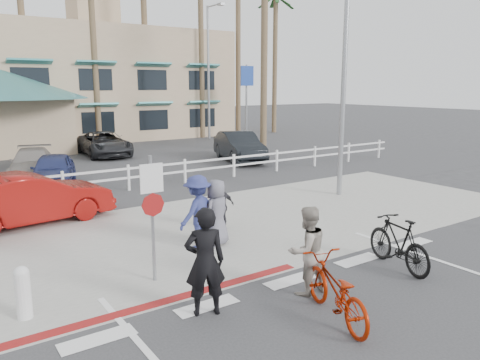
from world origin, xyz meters
TOP-DOWN VIEW (x-y plane):
  - ground at (0.00, 0.00)m, footprint 140.00×140.00m
  - bike_path at (0.00, -2.00)m, footprint 12.00×16.00m
  - sidewalk_plaza at (0.00, 4.50)m, footprint 22.00×7.00m
  - cross_street at (0.00, 8.50)m, footprint 40.00×5.00m
  - parking_lot at (0.00, 18.00)m, footprint 50.00×16.00m
  - curb_red at (-3.00, 1.20)m, footprint 7.00×0.25m
  - rail_fence at (0.50, 10.50)m, footprint 29.40×0.16m
  - building at (2.00, 31.00)m, footprint 28.00×16.00m
  - sign_post at (-2.30, 2.20)m, footprint 0.50×0.10m
  - bollard_0 at (-4.80, 2.00)m, footprint 0.26×0.26m
  - streetlight_0 at (6.50, 5.50)m, footprint 0.60×2.00m
  - streetlight_1 at (12.00, 24.00)m, footprint 0.60×2.00m
  - info_sign at (14.00, 22.00)m, footprint 1.20×0.16m
  - palm_4 at (0.00, 26.00)m, footprint 4.00×4.00m
  - palm_5 at (4.00, 25.00)m, footprint 4.00×4.00m
  - palm_6 at (8.00, 26.00)m, footprint 4.00×4.00m
  - palm_7 at (12.00, 25.00)m, footprint 4.00×4.00m
  - palm_8 at (16.00, 26.00)m, footprint 4.00×4.00m
  - palm_9 at (19.00, 25.00)m, footprint 4.00×4.00m
  - palm_11 at (11.00, 16.00)m, footprint 4.00×4.00m
  - bike_red at (-0.44, -1.04)m, footprint 1.27×2.15m
  - rider_red at (-2.16, 0.38)m, footprint 0.82×0.68m
  - bike_black at (2.36, -0.19)m, footprint 0.98×2.02m
  - rider_black at (-0.14, 0.01)m, footprint 0.86×0.68m
  - pedestrian_a at (-0.57, 3.46)m, footprint 1.34×1.06m
  - pedestrian_child at (0.72, 4.40)m, footprint 0.78×0.34m
  - pedestrian_b at (-0.08, 3.35)m, footprint 0.96×0.81m
  - car_white_sedan at (-3.52, 7.91)m, footprint 4.67×2.12m
  - lot_car_1 at (-2.06, 15.37)m, footprint 2.78×4.57m
  - lot_car_2 at (-1.74, 13.01)m, footprint 2.68×4.07m
  - lot_car_3 at (7.89, 14.01)m, footprint 2.89×4.94m
  - lot_car_5 at (2.64, 19.88)m, footprint 2.59×5.04m

SIDE VIEW (x-z plane):
  - ground at x=0.00m, z-range 0.00..0.00m
  - parking_lot at x=0.00m, z-range 0.00..0.01m
  - bike_path at x=0.00m, z-range 0.00..0.01m
  - cross_street at x=0.00m, z-range 0.00..0.01m
  - sidewalk_plaza at x=0.00m, z-range 0.00..0.01m
  - curb_red at x=-3.00m, z-range 0.00..0.02m
  - bollard_0 at x=-4.80m, z-range 0.00..0.95m
  - rail_fence at x=0.50m, z-range 0.00..1.00m
  - bike_red at x=-0.44m, z-range 0.00..1.07m
  - bike_black at x=2.36m, z-range 0.00..1.17m
  - lot_car_1 at x=-2.06m, z-range 0.00..1.24m
  - lot_car_2 at x=-1.74m, z-range 0.00..1.29m
  - pedestrian_child at x=0.72m, z-range 0.00..1.32m
  - lot_car_5 at x=2.64m, z-range 0.00..1.36m
  - car_white_sedan at x=-3.52m, z-range 0.00..1.48m
  - lot_car_3 at x=7.89m, z-range 0.00..1.54m
  - pedestrian_b at x=-0.08m, z-range 0.00..1.67m
  - rider_black at x=-0.14m, z-range 0.00..1.73m
  - pedestrian_a at x=-0.57m, z-range 0.00..1.82m
  - rider_red at x=-2.16m, z-range 0.00..1.94m
  - sign_post at x=-2.30m, z-range 0.00..2.90m
  - info_sign at x=14.00m, z-range 0.00..5.60m
  - streetlight_0 at x=6.50m, z-range 0.00..9.00m
  - streetlight_1 at x=12.00m, z-range 0.00..9.50m
  - building at x=2.00m, z-range 0.00..11.30m
  - palm_5 at x=4.00m, z-range 0.00..13.00m
  - palm_9 at x=19.00m, z-range 0.00..13.00m
  - palm_7 at x=12.00m, z-range 0.00..14.00m
  - palm_11 at x=11.00m, z-range 0.00..14.00m
  - palm_4 at x=0.00m, z-range 0.00..15.00m
  - palm_8 at x=16.00m, z-range 0.00..15.00m
  - palm_6 at x=8.00m, z-range 0.00..17.00m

